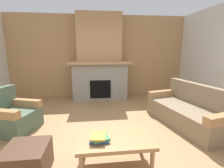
{
  "coord_description": "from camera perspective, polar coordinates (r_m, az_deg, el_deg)",
  "views": [
    {
      "loc": [
        -0.21,
        -2.65,
        1.59
      ],
      "look_at": [
        0.24,
        1.19,
        0.76
      ],
      "focal_mm": 26.03,
      "sensor_mm": 36.0,
      "label": 1
    }
  ],
  "objects": [
    {
      "name": "armchair",
      "position": [
        3.83,
        -31.67,
        -9.6
      ],
      "size": [
        0.96,
        0.96,
        0.85
      ],
      "color": "#4C604C",
      "rests_on": "ground"
    },
    {
      "name": "ottoman",
      "position": [
        2.53,
        -27.6,
        -22.8
      ],
      "size": [
        0.52,
        0.52,
        0.4
      ],
      "primitive_type": "cube",
      "color": "#4C3323",
      "rests_on": "ground"
    },
    {
      "name": "fireplace",
      "position": [
        5.29,
        -4.41,
        7.43
      ],
      "size": [
        1.9,
        0.82,
        2.7
      ],
      "color": "gray",
      "rests_on": "ground"
    },
    {
      "name": "couch",
      "position": [
        3.9,
        25.38,
        -8.66
      ],
      "size": [
        1.22,
        1.94,
        0.85
      ],
      "color": "#847056",
      "rests_on": "ground"
    },
    {
      "name": "coffee_table",
      "position": [
        2.32,
        1.09,
        -19.46
      ],
      "size": [
        1.0,
        0.6,
        0.43
      ],
      "color": "#A87A4C",
      "rests_on": "ground"
    },
    {
      "name": "ground",
      "position": [
        3.09,
        -1.96,
        -18.84
      ],
      "size": [
        9.0,
        9.0,
        0.0
      ],
      "primitive_type": "plane",
      "color": "#9E754C"
    },
    {
      "name": "book_stack_near_edge",
      "position": [
        2.21,
        -4.5,
        -18.39
      ],
      "size": [
        0.27,
        0.25,
        0.08
      ],
      "color": "#335699",
      "rests_on": "coffee_table"
    },
    {
      "name": "wall_back_wood_panel",
      "position": [
        5.66,
        -4.59,
        9.62
      ],
      "size": [
        6.0,
        0.12,
        2.7
      ],
      "primitive_type": "cube",
      "color": "tan",
      "rests_on": "ground"
    }
  ]
}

